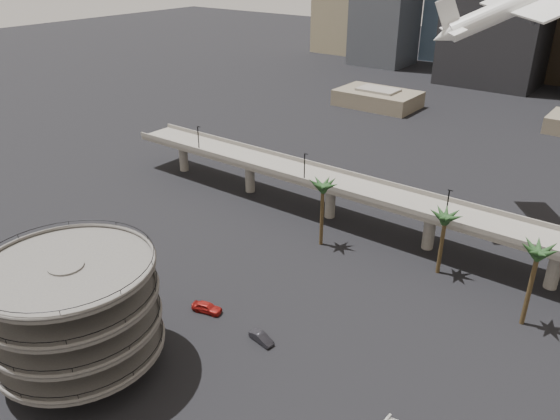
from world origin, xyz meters
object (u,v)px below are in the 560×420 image
Objects in this scene: car_a at (207,307)px; car_b at (261,338)px; parking_ramp at (74,308)px; overpass at (378,198)px.

car_a reaches higher than car_b.
car_b is (11.38, -0.44, -0.14)m from car_a.
parking_ramp is 0.17× the size of overpass.
overpass is 41.05m from car_b.
parking_ramp reaches higher than overpass.
parking_ramp is 26.17m from car_b.
car_b is at bearing -106.90° from car_a.
parking_ramp is 21.56m from car_a.
car_b is (15.97, 18.60, -9.15)m from parking_ramp.
car_a is (-8.41, -39.95, -6.51)m from overpass.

